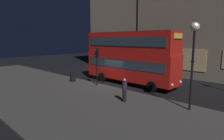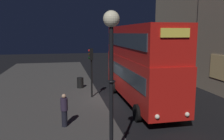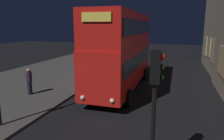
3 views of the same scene
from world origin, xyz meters
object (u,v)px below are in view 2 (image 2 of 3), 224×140
Objects in this scene: double_decker_bus at (140,60)px; pedestrian at (64,110)px; traffic_light_near_kerb at (91,62)px; litter_bin at (80,83)px; street_lamp at (111,50)px.

double_decker_bus is 6.72m from pedestrian.
traffic_light_near_kerb is 2.12× the size of pedestrian.
double_decker_bus reaches higher than traffic_light_near_kerb.
litter_bin is (-4.75, -3.84, -2.43)m from double_decker_bus.
double_decker_bus is 6.57m from litter_bin.
pedestrian is (5.23, -2.03, -1.76)m from traffic_light_near_kerb.
pedestrian is at bearing -158.36° from street_lamp.
street_lamp is at bearing -93.22° from pedestrian.
traffic_light_near_kerb is at bearing 10.87° from litter_bin.
double_decker_bus is 6.06× the size of pedestrian.
traffic_light_near_kerb reaches higher than litter_bin.
street_lamp is (7.78, -3.63, 1.32)m from double_decker_bus.
traffic_light_near_kerb is 3.93m from litter_bin.
double_decker_bus reaches higher than litter_bin.
litter_bin is at bearing -161.13° from traffic_light_near_kerb.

